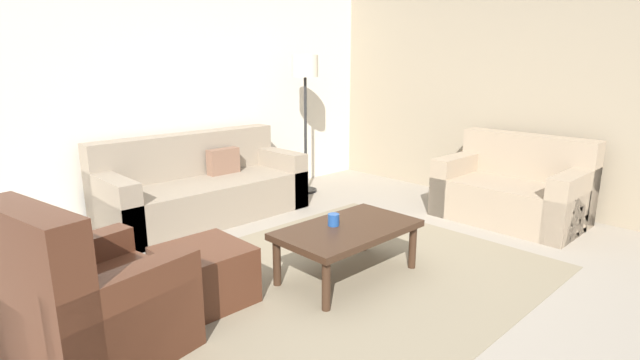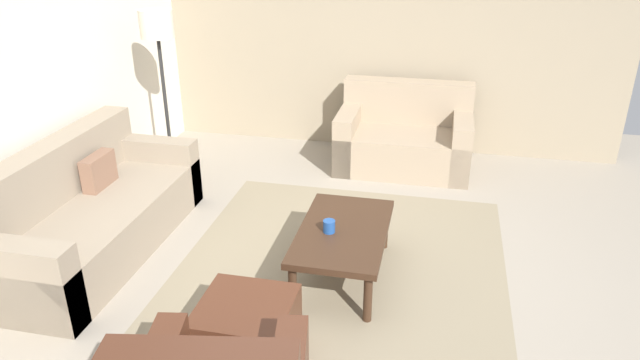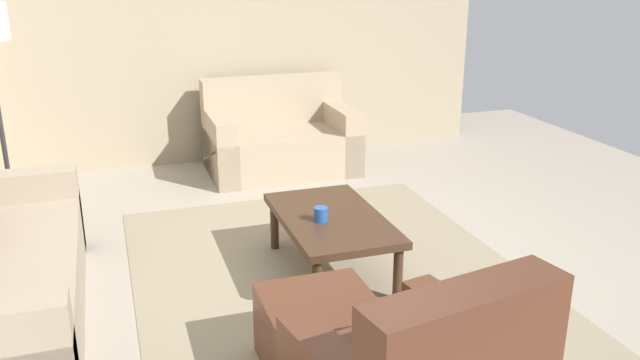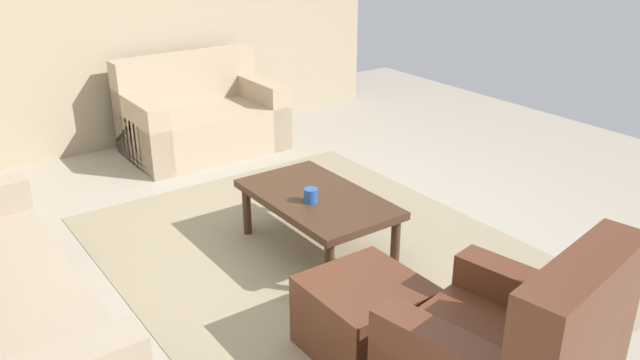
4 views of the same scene
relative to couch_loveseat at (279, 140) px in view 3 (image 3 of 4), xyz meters
name	(u,v)px [view 3 (image 3 of 4)]	position (x,y,z in m)	size (l,w,h in m)	color
ground_plane	(334,282)	(-2.44, 0.29, -0.30)	(8.00, 8.00, 0.00)	gray
stone_feature_panel	(234,21)	(0.56, 0.29, 1.10)	(0.12, 5.20, 2.80)	gray
area_rug	(334,281)	(-2.44, 0.29, -0.29)	(3.27, 2.51, 0.01)	gray
couch_loveseat	(279,140)	(0.00, 0.00, 0.00)	(0.90, 1.40, 0.88)	gray
ottoman	(319,334)	(-3.32, 0.67, -0.10)	(0.56, 0.56, 0.40)	#4C2819
coffee_table	(331,223)	(-2.31, 0.26, 0.06)	(1.10, 0.64, 0.41)	#382316
cup	(321,214)	(-2.37, 0.35, 0.16)	(0.09, 0.09, 0.09)	#1E478C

